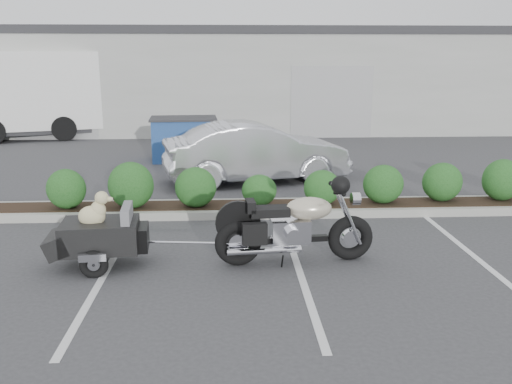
{
  "coord_description": "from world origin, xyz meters",
  "views": [
    {
      "loc": [
        0.24,
        -7.82,
        2.91
      ],
      "look_at": [
        0.67,
        0.81,
        0.75
      ],
      "focal_mm": 38.0,
      "sensor_mm": 36.0,
      "label": 1
    }
  ],
  "objects_px": {
    "sedan": "(256,152)",
    "motorcycle": "(295,227)",
    "delivery_truck": "(66,97)",
    "dumpster": "(184,139)",
    "pet_trailer": "(99,235)"
  },
  "relations": [
    {
      "from": "sedan",
      "to": "motorcycle",
      "type": "bearing_deg",
      "value": 170.31
    },
    {
      "from": "sedan",
      "to": "delivery_truck",
      "type": "distance_m",
      "value": 10.37
    },
    {
      "from": "sedan",
      "to": "dumpster",
      "type": "xyz_separation_m",
      "value": [
        -1.94,
        2.9,
        -0.09
      ]
    },
    {
      "from": "dumpster",
      "to": "sedan",
      "type": "bearing_deg",
      "value": -60.16
    },
    {
      "from": "pet_trailer",
      "to": "dumpster",
      "type": "distance_m",
      "value": 8.2
    },
    {
      "from": "pet_trailer",
      "to": "delivery_truck",
      "type": "height_order",
      "value": "delivery_truck"
    },
    {
      "from": "dumpster",
      "to": "delivery_truck",
      "type": "bearing_deg",
      "value": 129.24
    },
    {
      "from": "sedan",
      "to": "dumpster",
      "type": "distance_m",
      "value": 3.49
    },
    {
      "from": "sedan",
      "to": "delivery_truck",
      "type": "height_order",
      "value": "delivery_truck"
    },
    {
      "from": "motorcycle",
      "to": "pet_trailer",
      "type": "xyz_separation_m",
      "value": [
        -2.79,
        0.02,
        -0.07
      ]
    },
    {
      "from": "pet_trailer",
      "to": "dumpster",
      "type": "bearing_deg",
      "value": 81.14
    },
    {
      "from": "pet_trailer",
      "to": "sedan",
      "type": "distance_m",
      "value": 5.85
    },
    {
      "from": "motorcycle",
      "to": "dumpster",
      "type": "xyz_separation_m",
      "value": [
        -2.23,
        8.2,
        0.09
      ]
    },
    {
      "from": "motorcycle",
      "to": "sedan",
      "type": "relative_size",
      "value": 0.54
    },
    {
      "from": "motorcycle",
      "to": "pet_trailer",
      "type": "height_order",
      "value": "motorcycle"
    }
  ]
}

